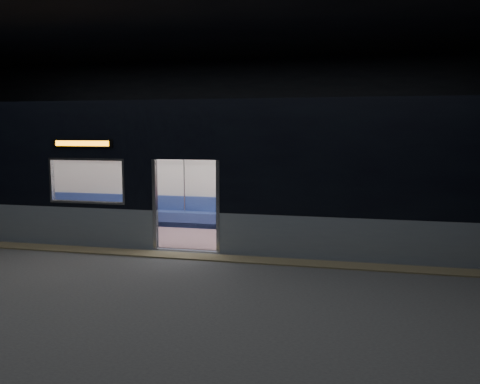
% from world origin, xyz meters
% --- Properties ---
extents(station_floor, '(24.00, 14.00, 0.01)m').
position_xyz_m(station_floor, '(0.00, 0.00, -0.01)').
color(station_floor, '#47494C').
rests_on(station_floor, ground).
extents(station_envelope, '(24.00, 14.00, 5.00)m').
position_xyz_m(station_envelope, '(0.00, 0.00, 3.66)').
color(station_envelope, black).
rests_on(station_envelope, station_floor).
extents(tactile_strip, '(22.80, 0.50, 0.03)m').
position_xyz_m(tactile_strip, '(0.00, 0.55, 0.01)').
color(tactile_strip, '#8C7F59').
rests_on(tactile_strip, station_floor).
extents(metro_car, '(18.00, 3.04, 3.35)m').
position_xyz_m(metro_car, '(-0.00, 2.54, 1.85)').
color(metro_car, '#85939F').
rests_on(metro_car, station_floor).
extents(passenger, '(0.46, 0.74, 1.41)m').
position_xyz_m(passenger, '(0.59, 3.55, 0.81)').
color(passenger, black).
rests_on(passenger, metro_car).
extents(handbag, '(0.33, 0.29, 0.15)m').
position_xyz_m(handbag, '(0.61, 3.31, 0.69)').
color(handbag, black).
rests_on(handbag, passenger).
extents(transit_map, '(1.07, 0.03, 0.70)m').
position_xyz_m(transit_map, '(5.00, 3.85, 1.50)').
color(transit_map, white).
rests_on(transit_map, metro_car).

